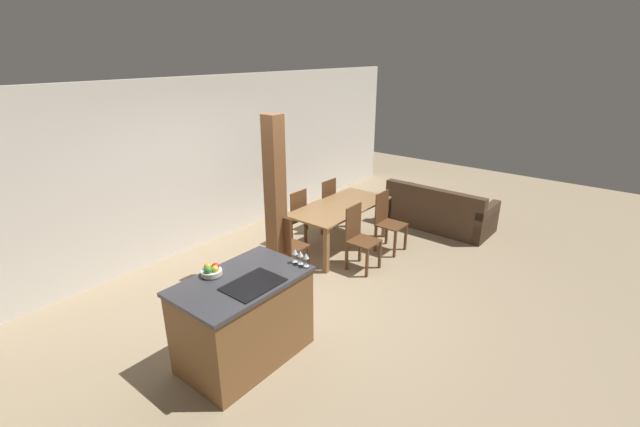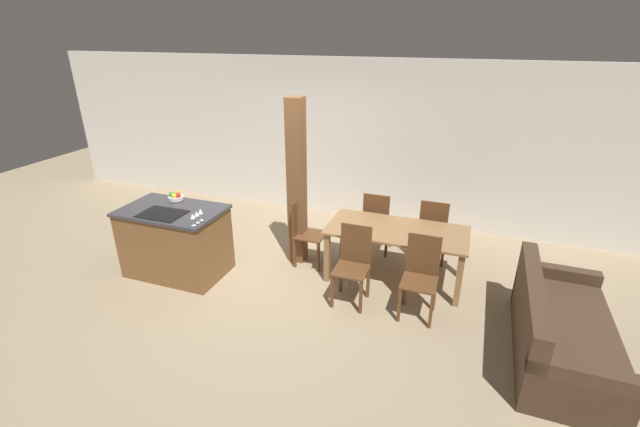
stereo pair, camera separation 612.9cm
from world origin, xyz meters
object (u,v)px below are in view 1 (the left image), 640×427
at_px(wine_glass_middle, 300,254).
at_px(kitchen_island, 244,319).
at_px(dining_chair_near_right, 387,221).
at_px(wine_glass_near, 306,256).
at_px(fruit_bowl, 212,270).
at_px(wine_glass_far, 295,252).
at_px(dining_table, 340,211).
at_px(dining_chair_head_end, 287,245).
at_px(dining_chair_near_left, 360,237).
at_px(dining_chair_far_left, 294,217).
at_px(dining_chair_far_right, 324,204).
at_px(timber_post, 276,202).
at_px(couch, 439,212).

bearing_deg(wine_glass_middle, kitchen_island, 155.74).
relative_size(kitchen_island, dining_chair_near_right, 1.38).
bearing_deg(dining_chair_near_right, wine_glass_near, -168.62).
distance_m(fruit_bowl, wine_glass_far, 0.87).
bearing_deg(dining_table, dining_chair_head_end, 180.00).
xyz_separation_m(wine_glass_far, dining_chair_near_left, (1.83, 0.37, -0.56)).
height_order(dining_table, dining_chair_near_left, dining_chair_near_left).
xyz_separation_m(dining_chair_far_left, dining_chair_far_right, (0.80, 0.00, 0.00)).
relative_size(wine_glass_middle, dining_chair_far_right, 0.16).
bearing_deg(dining_chair_far_right, dining_chair_far_left, 0.00).
bearing_deg(wine_glass_near, dining_chair_near_right, 11.38).
bearing_deg(fruit_bowl, dining_chair_far_left, 25.12).
xyz_separation_m(dining_table, timber_post, (-1.41, 0.05, 0.53)).
relative_size(wine_glass_middle, dining_chair_far_left, 0.16).
distance_m(wine_glass_near, wine_glass_far, 0.16).
relative_size(kitchen_island, dining_chair_near_left, 1.38).
bearing_deg(dining_chair_far_right, wine_glass_near, 34.71).
bearing_deg(dining_chair_near_left, dining_table, 58.14).
bearing_deg(wine_glass_middle, dining_chair_near_right, 9.74).
bearing_deg(wine_glass_middle, dining_chair_near_left, 13.88).
distance_m(kitchen_island, timber_post, 1.80).
height_order(dining_table, timber_post, timber_post).
bearing_deg(kitchen_island, dining_chair_near_right, 3.28).
distance_m(wine_glass_middle, timber_post, 1.42).
xyz_separation_m(kitchen_island, dining_chair_far_right, (3.23, 1.48, 0.03)).
bearing_deg(wine_glass_middle, timber_post, 54.47).
bearing_deg(dining_chair_near_left, timber_post, 145.37).
relative_size(fruit_bowl, timber_post, 0.09).
relative_size(dining_chair_near_right, dining_chair_far_right, 1.00).
xyz_separation_m(dining_chair_near_right, couch, (1.44, -0.27, -0.22)).
relative_size(fruit_bowl, couch, 0.11).
bearing_deg(dining_chair_head_end, dining_chair_near_left, -126.67).
relative_size(wine_glass_far, dining_table, 0.09).
xyz_separation_m(dining_chair_near_left, couch, (2.25, -0.27, -0.22)).
relative_size(dining_chair_near_left, couch, 0.52).
bearing_deg(dining_chair_far_left, dining_chair_head_end, 36.67).
xyz_separation_m(wine_glass_middle, dining_table, (2.23, 1.10, -0.43)).
relative_size(dining_chair_far_left, timber_post, 0.41).
xyz_separation_m(dining_chair_far_left, couch, (2.25, -1.56, -0.22)).
distance_m(wine_glass_far, couch, 4.15).
distance_m(fruit_bowl, dining_chair_far_right, 3.60).
bearing_deg(dining_chair_far_left, wine_glass_near, 44.93).
distance_m(dining_table, dining_chair_near_right, 0.77).
height_order(wine_glass_near, dining_chair_near_right, wine_glass_near).
xyz_separation_m(couch, timber_post, (-3.26, 0.96, 0.88)).
distance_m(kitchen_island, dining_chair_near_left, 2.43).
distance_m(dining_chair_far_right, couch, 2.14).
height_order(wine_glass_near, timber_post, timber_post).
bearing_deg(fruit_bowl, dining_chair_far_right, 19.62).
relative_size(dining_chair_near_left, dining_chair_far_right, 1.00).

